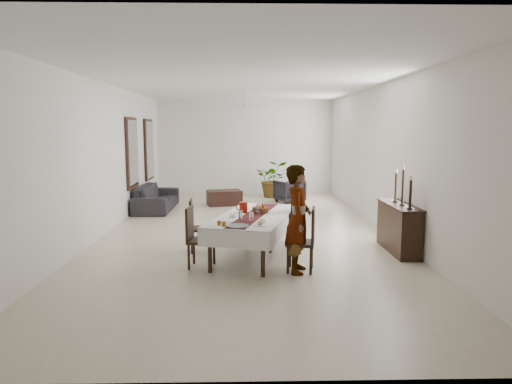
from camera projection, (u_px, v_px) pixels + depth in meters
name	position (u px, v px, depth m)	size (l,w,h in m)	color
floor	(246.00, 231.00, 9.97)	(6.00, 12.00, 0.00)	beige
ceiling	(245.00, 82.00, 9.54)	(6.00, 12.00, 0.02)	white
wall_back	(245.00, 147.00, 15.70)	(6.00, 0.02, 3.20)	white
wall_front	(246.00, 203.00, 3.81)	(6.00, 0.02, 3.20)	white
wall_left	(105.00, 158.00, 9.69)	(0.02, 12.00, 3.20)	white
wall_right	(384.00, 158.00, 9.83)	(0.02, 12.00, 3.20)	white
dining_table_top	(254.00, 217.00, 7.97)	(0.96, 2.31, 0.05)	black
table_leg_fl	(210.00, 251.00, 7.07)	(0.07, 0.07, 0.68)	black
table_leg_fr	(263.00, 255.00, 6.85)	(0.07, 0.07, 0.68)	black
table_leg_bl	(248.00, 223.00, 9.17)	(0.07, 0.07, 0.68)	black
table_leg_br	(289.00, 226.00, 8.96)	(0.07, 0.07, 0.68)	black
tablecloth_top	(254.00, 215.00, 7.96)	(1.14, 2.49, 0.01)	white
tablecloth_drape_left	(224.00, 221.00, 8.12)	(0.01, 2.49, 0.29)	silver
tablecloth_drape_right	(286.00, 225.00, 7.84)	(0.01, 2.49, 0.29)	white
tablecloth_drape_near	(233.00, 239.00, 6.79)	(1.14, 0.01, 0.29)	white
tablecloth_drape_far	(270.00, 211.00, 9.17)	(1.14, 0.01, 0.29)	white
table_runner	(254.00, 215.00, 7.96)	(0.34, 2.41, 0.00)	maroon
red_pitcher	(243.00, 207.00, 8.15)	(0.14, 0.14, 0.19)	maroon
pitcher_handle	(239.00, 207.00, 8.17)	(0.12, 0.12, 0.02)	maroon
wine_glass_near	(251.00, 217.00, 7.32)	(0.07, 0.07, 0.16)	white
wine_glass_mid	(240.00, 215.00, 7.46)	(0.07, 0.07, 0.16)	silver
wine_glass_far	(258.00, 210.00, 7.98)	(0.07, 0.07, 0.16)	white
teacup_right	(263.00, 220.00, 7.33)	(0.09, 0.09, 0.06)	white
saucer_right	(263.00, 222.00, 7.33)	(0.14, 0.14, 0.01)	silver
teacup_left	(233.00, 216.00, 7.70)	(0.09, 0.09, 0.06)	white
saucer_left	(233.00, 217.00, 7.71)	(0.14, 0.14, 0.01)	silver
plate_near_right	(260.00, 225.00, 7.05)	(0.23, 0.23, 0.01)	white
bread_near_right	(260.00, 224.00, 7.04)	(0.09, 0.09, 0.09)	#D9BD69
plate_near_left	(226.00, 222.00, 7.34)	(0.23, 0.23, 0.01)	white
plate_far_left	(246.00, 209.00, 8.54)	(0.23, 0.23, 0.01)	white
serving_tray	(238.00, 226.00, 6.99)	(0.35, 0.35, 0.02)	#444449
jam_jar_a	(224.00, 224.00, 7.01)	(0.06, 0.06, 0.07)	#8D5B14
jam_jar_b	(219.00, 223.00, 7.09)	(0.06, 0.06, 0.07)	#935415
fruit_basket	(260.00, 210.00, 8.17)	(0.29, 0.29, 0.10)	brown
fruit_red	(262.00, 206.00, 8.17)	(0.09, 0.09, 0.09)	maroon
fruit_green	(259.00, 206.00, 8.20)	(0.08, 0.08, 0.08)	olive
fruit_yellow	(260.00, 206.00, 8.12)	(0.08, 0.08, 0.08)	gold
chair_right_near_seat	(300.00, 243.00, 7.13)	(0.43, 0.43, 0.05)	black
chair_right_near_leg_fl	(311.00, 261.00, 6.96)	(0.04, 0.04, 0.42)	black
chair_right_near_leg_fr	(312.00, 255.00, 7.31)	(0.04, 0.04, 0.42)	black
chair_right_near_leg_bl	(288.00, 260.00, 7.02)	(0.04, 0.04, 0.42)	black
chair_right_near_leg_br	(290.00, 254.00, 7.36)	(0.04, 0.04, 0.42)	black
chair_right_near_back	(313.00, 225.00, 7.06)	(0.43, 0.04, 0.55)	black
chair_right_far_seat	(282.00, 226.00, 8.33)	(0.45, 0.45, 0.05)	black
chair_right_far_leg_fl	(291.00, 242.00, 8.16)	(0.04, 0.04, 0.44)	black
chair_right_far_leg_fr	(292.00, 237.00, 8.51)	(0.04, 0.04, 0.44)	black
chair_right_far_leg_bl	(270.00, 241.00, 8.22)	(0.04, 0.04, 0.44)	black
chair_right_far_leg_br	(273.00, 236.00, 8.57)	(0.04, 0.04, 0.44)	black
chair_right_far_back	(293.00, 210.00, 8.26)	(0.45, 0.04, 0.57)	black
chair_left_near_seat	(201.00, 241.00, 7.33)	(0.42, 0.42, 0.05)	black
chair_left_near_leg_fl	(194.00, 252.00, 7.55)	(0.04, 0.04, 0.41)	black
chair_left_near_leg_fr	(189.00, 257.00, 7.21)	(0.04, 0.04, 0.41)	black
chair_left_near_leg_bl	(214.00, 252.00, 7.51)	(0.04, 0.04, 0.41)	black
chair_left_near_leg_br	(210.00, 258.00, 7.18)	(0.04, 0.04, 0.41)	black
chair_left_near_back	(190.00, 223.00, 7.31)	(0.42, 0.04, 0.53)	black
chair_left_far_seat	(201.00, 229.00, 8.29)	(0.40, 0.40, 0.05)	black
chair_left_far_leg_fl	(193.00, 239.00, 8.47)	(0.04, 0.04, 0.40)	black
chair_left_far_leg_fr	(192.00, 243.00, 8.14)	(0.04, 0.04, 0.40)	black
chair_left_far_leg_bl	(211.00, 238.00, 8.49)	(0.04, 0.04, 0.40)	black
chair_left_far_leg_br	(210.00, 243.00, 8.17)	(0.04, 0.04, 0.40)	black
chair_left_far_back	(191.00, 214.00, 8.24)	(0.40, 0.04, 0.51)	black
woman	(298.00, 219.00, 7.03)	(0.61, 0.40, 1.68)	gray
sideboard_body	(398.00, 229.00, 8.29)	(0.38, 1.41, 0.84)	black
sideboard_top	(399.00, 205.00, 8.23)	(0.41, 1.46, 0.03)	black
candlestick_near_base	(410.00, 208.00, 7.72)	(0.09, 0.09, 0.03)	black
candlestick_near_shaft	(410.00, 194.00, 7.68)	(0.05, 0.05, 0.47)	black
candlestick_near_candle	(411.00, 178.00, 7.64)	(0.03, 0.03, 0.08)	white
candlestick_mid_base	(402.00, 205.00, 8.09)	(0.09, 0.09, 0.03)	black
candlestick_mid_shaft	(403.00, 187.00, 8.04)	(0.05, 0.05, 0.61)	black
candlestick_mid_candle	(404.00, 168.00, 8.00)	(0.03, 0.03, 0.08)	beige
candlestick_far_base	(395.00, 201.00, 8.46)	(0.09, 0.09, 0.03)	black
candlestick_far_shaft	(396.00, 187.00, 8.42)	(0.05, 0.05, 0.52)	black
candlestick_far_candle	(397.00, 171.00, 8.38)	(0.03, 0.03, 0.08)	silver
sofa	(157.00, 197.00, 12.67)	(2.32, 0.91, 0.68)	#252227
armchair	(289.00, 191.00, 13.88)	(0.74, 0.77, 0.70)	#28252A
coffee_table	(224.00, 198.00, 13.43)	(0.98, 0.65, 0.43)	black
potted_plant	(273.00, 179.00, 14.97)	(1.08, 0.93, 1.20)	#2E5020
mirror_frame_near	(132.00, 153.00, 11.87)	(0.06, 1.05, 1.85)	black
mirror_glass_near	(133.00, 153.00, 11.87)	(0.01, 0.90, 1.70)	silver
mirror_frame_far	(149.00, 150.00, 13.95)	(0.06, 1.05, 1.85)	black
mirror_glass_far	(150.00, 150.00, 13.95)	(0.01, 0.90, 1.70)	silver
fan_rod	(245.00, 97.00, 12.52)	(0.04, 0.04, 0.20)	white
fan_hub	(245.00, 104.00, 12.55)	(0.16, 0.16, 0.08)	silver
fan_blade_n	(245.00, 105.00, 12.90)	(0.10, 0.55, 0.01)	white
fan_blade_s	(245.00, 104.00, 12.20)	(0.10, 0.55, 0.01)	silver
fan_blade_e	(258.00, 104.00, 12.56)	(0.55, 0.10, 0.01)	silver
fan_blade_w	(233.00, 104.00, 12.54)	(0.55, 0.10, 0.01)	silver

